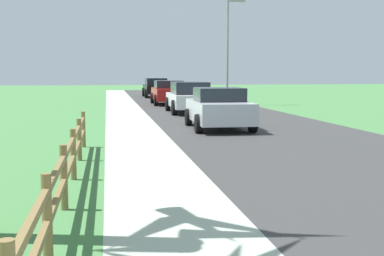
{
  "coord_description": "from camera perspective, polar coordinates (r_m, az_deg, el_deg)",
  "views": [
    {
      "loc": [
        -1.92,
        -0.46,
        2.04
      ],
      "look_at": [
        -0.05,
        10.92,
        0.8
      ],
      "focal_mm": 48.5,
      "sensor_mm": 36.0,
      "label": 1
    }
  ],
  "objects": [
    {
      "name": "grass_verge",
      "position": [
        27.65,
        -14.65,
        1.71
      ],
      "size": [
        5.0,
        66.0,
        0.0
      ],
      "primitive_type": "cube",
      "color": "#447B41",
      "rests_on": "ground"
    },
    {
      "name": "ground_plane",
      "position": [
        25.61,
        -4.99,
        1.53
      ],
      "size": [
        120.0,
        120.0,
        0.0
      ],
      "primitive_type": "plane",
      "color": "#447B41"
    },
    {
      "name": "rail_fence",
      "position": [
        7.91,
        -13.92,
        -4.75
      ],
      "size": [
        0.11,
        13.3,
        0.98
      ],
      "color": "olive",
      "rests_on": "ground"
    },
    {
      "name": "parked_car_white",
      "position": [
        26.28,
        -0.3,
        3.43
      ],
      "size": [
        2.16,
        4.76,
        1.57
      ],
      "color": "white",
      "rests_on": "ground"
    },
    {
      "name": "parked_car_red",
      "position": [
        33.28,
        -2.55,
        3.95
      ],
      "size": [
        2.17,
        4.59,
        1.52
      ],
      "color": "maroon",
      "rests_on": "ground"
    },
    {
      "name": "street_lamp",
      "position": [
        32.88,
        4.11,
        9.39
      ],
      "size": [
        1.17,
        0.2,
        6.62
      ],
      "color": "gray",
      "rests_on": "ground"
    },
    {
      "name": "curb_concrete",
      "position": [
        27.55,
        -11.55,
        1.76
      ],
      "size": [
        6.0,
        66.0,
        0.01
      ],
      "primitive_type": "cube",
      "color": "#A6B5A0",
      "rests_on": "ground"
    },
    {
      "name": "road_asphalt",
      "position": [
        28.06,
        1.84,
        1.96
      ],
      "size": [
        7.0,
        66.0,
        0.01
      ],
      "primitive_type": "cube",
      "color": "#373737",
      "rests_on": "ground"
    },
    {
      "name": "parked_suv_silver",
      "position": [
        18.8,
        2.96,
        2.16
      ],
      "size": [
        2.17,
        4.26,
        1.49
      ],
      "color": "#B7BABF",
      "rests_on": "ground"
    },
    {
      "name": "parked_car_black",
      "position": [
        43.23,
        -3.98,
        4.48
      ],
      "size": [
        2.09,
        4.83,
        1.57
      ],
      "color": "black",
      "rests_on": "ground"
    }
  ]
}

